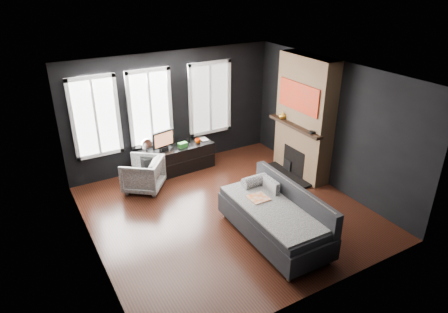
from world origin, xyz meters
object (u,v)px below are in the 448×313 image
armchair (143,173)px  monitor (163,139)px  book (201,136)px  mantel_vase (283,115)px  media_console (176,159)px  mug (198,140)px  sofa (274,215)px

armchair → monitor: size_ratio=1.41×
book → mantel_vase: mantel_vase is taller
media_console → monitor: (-0.28, 0.02, 0.55)m
armchair → media_console: 1.05m
mug → mantel_vase: size_ratio=0.76×
sofa → monitor: size_ratio=3.95×
sofa → book: size_ratio=9.79×
media_console → monitor: bearing=172.9°
armchair → mantel_vase: bearing=117.2°
armchair → sofa: bearing=64.7°
monitor → book: 0.97m
mug → book: size_ratio=0.58×
armchair → mantel_vase: mantel_vase is taller
monitor → mug: size_ratio=4.29×
mug → book: (0.13, 0.11, 0.05)m
armchair → mug: bearing=143.0°
book → mantel_vase: size_ratio=1.31×
media_console → mantel_vase: bearing=-29.0°
mantel_vase → monitor: bearing=156.7°
monitor → media_console: bearing=-16.6°
sofa → mantel_vase: bearing=51.3°
book → mug: bearing=-138.7°
media_console → mantel_vase: mantel_vase is taller
monitor → armchair: bearing=-158.9°
sofa → media_console: sofa is taller
monitor → book: bearing=-9.6°
mug → book: book is taller
monitor → mantel_vase: (2.48, -1.07, 0.46)m
sofa → book: 3.30m
book → armchair: bearing=-162.6°
media_console → mantel_vase: size_ratio=10.30×
armchair → media_console: armchair is taller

